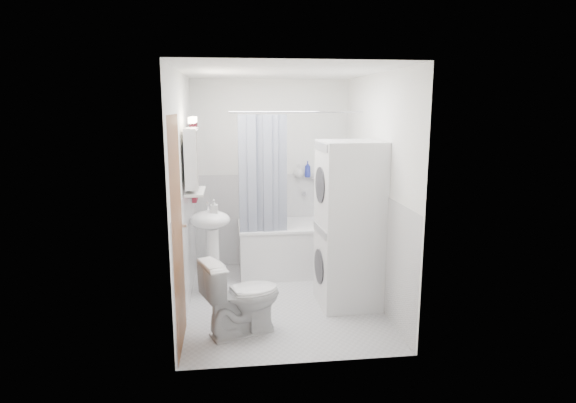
{
  "coord_description": "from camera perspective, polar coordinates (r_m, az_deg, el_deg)",
  "views": [
    {
      "loc": [
        -0.54,
        -4.86,
        2.06
      ],
      "look_at": [
        0.08,
        0.15,
        1.06
      ],
      "focal_mm": 30.0,
      "sensor_mm": 36.0,
      "label": 1
    }
  ],
  "objects": [
    {
      "name": "wainscot",
      "position": [
        5.39,
        -1.03,
        -4.55
      ],
      "size": [
        1.98,
        2.58,
        2.58
      ],
      "color": "silver",
      "rests_on": "ground"
    },
    {
      "name": "medicine_cabinet",
      "position": [
        5.0,
        -11.24,
        5.29
      ],
      "size": [
        0.13,
        0.5,
        0.71
      ],
      "color": "white",
      "rests_on": "room_walls"
    },
    {
      "name": "curtain_rod",
      "position": [
        5.53,
        2.54,
        10.55
      ],
      "size": [
        1.81,
        0.02,
        0.02
      ],
      "primitive_type": "cylinder",
      "rotation": [
        0.0,
        1.57,
        0.0
      ],
      "color": "silver",
      "rests_on": "room_walls"
    },
    {
      "name": "soap_pump",
      "position": [
        5.24,
        -8.75,
        -1.19
      ],
      "size": [
        0.08,
        0.17,
        0.08
      ],
      "primitive_type": "imported",
      "color": "gray",
      "rests_on": "sink"
    },
    {
      "name": "shelf_cup",
      "position": [
        5.16,
        -10.86,
        2.09
      ],
      "size": [
        0.1,
        0.09,
        0.1
      ],
      "primitive_type": "imported",
      "color": "gray",
      "rests_on": "shelf"
    },
    {
      "name": "room_walls",
      "position": [
        4.93,
        -0.71,
        4.5
      ],
      "size": [
        2.6,
        2.6,
        2.6
      ],
      "color": "white",
      "rests_on": "ground"
    },
    {
      "name": "toilet",
      "position": [
        4.5,
        -5.48,
        -11.14
      ],
      "size": [
        0.82,
        0.64,
        0.71
      ],
      "primitive_type": "imported",
      "rotation": [
        0.0,
        0.0,
        1.93
      ],
      "color": "white",
      "rests_on": "ground"
    },
    {
      "name": "shampoo_b",
      "position": [
        6.25,
        2.34,
        3.27
      ],
      "size": [
        0.08,
        0.21,
        0.08
      ],
      "primitive_type": "imported",
      "color": "#2833A0",
      "rests_on": "shower_caddy"
    },
    {
      "name": "shower_caddy",
      "position": [
        6.28,
        3.75,
        2.84
      ],
      "size": [
        0.22,
        0.06,
        0.02
      ],
      "primitive_type": "cube",
      "color": "silver",
      "rests_on": "room_walls"
    },
    {
      "name": "door",
      "position": [
        4.46,
        -12.13,
        -2.83
      ],
      "size": [
        0.05,
        2.0,
        2.0
      ],
      "color": "brown",
      "rests_on": "ground"
    },
    {
      "name": "tub_spout",
      "position": [
        6.31,
        3.26,
        0.97
      ],
      "size": [
        0.04,
        0.12,
        0.04
      ],
      "primitive_type": "cylinder",
      "rotation": [
        1.57,
        0.0,
        0.0
      ],
      "color": "silver",
      "rests_on": "room_walls"
    },
    {
      "name": "shower_curtain",
      "position": [
        5.53,
        -2.98,
        2.75
      ],
      "size": [
        0.55,
        0.02,
        1.45
      ],
      "color": "#121E42",
      "rests_on": "curtain_rod"
    },
    {
      "name": "washer_dryer",
      "position": [
        5.01,
        7.23,
        -2.74
      ],
      "size": [
        0.65,
        0.64,
        1.72
      ],
      "rotation": [
        0.0,
        0.0,
        0.05
      ],
      "color": "white",
      "rests_on": "ground"
    },
    {
      "name": "bathtub",
      "position": [
        6.1,
        1.89,
        -5.15
      ],
      "size": [
        1.63,
        0.77,
        0.62
      ],
      "color": "white",
      "rests_on": "ground"
    },
    {
      "name": "shampoo_a",
      "position": [
        6.22,
        1.25,
        3.49
      ],
      "size": [
        0.13,
        0.17,
        0.13
      ],
      "primitive_type": "imported",
      "color": "gray",
      "rests_on": "shower_caddy"
    },
    {
      "name": "sink",
      "position": [
        5.33,
        -9.13,
        -3.69
      ],
      "size": [
        0.44,
        0.37,
        1.04
      ],
      "color": "white",
      "rests_on": "ground"
    },
    {
      "name": "towel",
      "position": [
        5.66,
        -11.08,
        4.74
      ],
      "size": [
        0.07,
        0.37,
        0.9
      ],
      "color": "maroon",
      "rests_on": "room_walls"
    },
    {
      "name": "floor",
      "position": [
        5.31,
        -0.67,
        -11.65
      ],
      "size": [
        2.6,
        2.6,
        0.0
      ],
      "primitive_type": "plane",
      "color": "silver",
      "rests_on": "ground"
    },
    {
      "name": "shelf",
      "position": [
        5.05,
        -10.92,
        1.17
      ],
      "size": [
        0.18,
        0.54,
        0.02
      ],
      "primitive_type": "cube",
      "color": "silver",
      "rests_on": "room_walls"
    },
    {
      "name": "shelf_bottle",
      "position": [
        4.89,
        -11.05,
        1.42
      ],
      "size": [
        0.07,
        0.18,
        0.07
      ],
      "primitive_type": "imported",
      "color": "gray",
      "rests_on": "shelf"
    }
  ]
}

